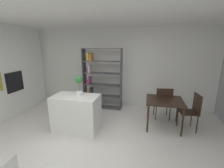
# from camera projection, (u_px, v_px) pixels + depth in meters

# --- Properties ---
(ground_plane) EXTENTS (9.32, 9.32, 0.00)m
(ground_plane) POSITION_uv_depth(u_px,v_px,m) (83.00, 151.00, 3.15)
(ground_plane) COLOR silver
(ceiling_slab) EXTENTS (6.78, 5.53, 0.06)m
(ceiling_slab) POSITION_uv_depth(u_px,v_px,m) (76.00, 6.00, 2.48)
(ceiling_slab) COLOR white
(ceiling_slab) RESTS_ON ground_plane
(back_partition) EXTENTS (6.78, 0.06, 2.68)m
(back_partition) POSITION_uv_depth(u_px,v_px,m) (113.00, 68.00, 5.40)
(back_partition) COLOR silver
(back_partition) RESTS_ON ground_plane
(built_in_oven) EXTENTS (0.06, 0.57, 0.59)m
(built_in_oven) POSITION_uv_depth(u_px,v_px,m) (15.00, 82.00, 4.57)
(built_in_oven) COLOR black
(built_in_oven) RESTS_ON ground_plane
(kitchen_island) EXTENTS (1.12, 0.64, 0.91)m
(kitchen_island) POSITION_uv_depth(u_px,v_px,m) (77.00, 113.00, 3.83)
(kitchen_island) COLOR white
(kitchen_island) RESTS_ON ground_plane
(potted_plant_on_island) EXTENTS (0.19, 0.19, 0.48)m
(potted_plant_on_island) POSITION_uv_depth(u_px,v_px,m) (79.00, 83.00, 3.73)
(potted_plant_on_island) COLOR white
(potted_plant_on_island) RESTS_ON kitchen_island
(open_bookshelf) EXTENTS (1.30, 0.30, 2.01)m
(open_bookshelf) POSITION_uv_depth(u_px,v_px,m) (99.00, 80.00, 5.17)
(open_bookshelf) COLOR #4C4C51
(open_bookshelf) RESTS_ON ground_plane
(dining_table) EXTENTS (0.91, 0.85, 0.75)m
(dining_table) POSITION_uv_depth(u_px,v_px,m) (165.00, 103.00, 3.93)
(dining_table) COLOR black
(dining_table) RESTS_ON ground_plane
(dining_chair_window_side) EXTENTS (0.47, 0.46, 0.95)m
(dining_chair_window_side) POSITION_uv_depth(u_px,v_px,m) (192.00, 109.00, 3.81)
(dining_chair_window_side) COLOR black
(dining_chair_window_side) RESTS_ON ground_plane
(dining_chair_far) EXTENTS (0.49, 0.47, 0.96)m
(dining_chair_far) POSITION_uv_depth(u_px,v_px,m) (163.00, 101.00, 4.37)
(dining_chair_far) COLOR black
(dining_chair_far) RESTS_ON ground_plane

